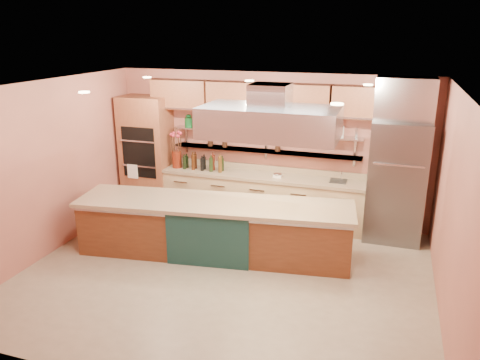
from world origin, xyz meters
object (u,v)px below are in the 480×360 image
(kitchen_scale, at_px, (278,175))
(island, at_px, (214,228))
(flower_vase, at_px, (177,159))
(copper_kettle, at_px, (202,124))
(green_canister, at_px, (237,125))
(refrigerator, at_px, (396,182))

(kitchen_scale, bearing_deg, island, -117.31)
(flower_vase, bearing_deg, copper_kettle, 25.17)
(kitchen_scale, distance_m, copper_kettle, 1.79)
(green_canister, bearing_deg, island, -83.40)
(flower_vase, bearing_deg, green_canister, 10.66)
(flower_vase, height_order, green_canister, green_canister)
(island, height_order, flower_vase, flower_vase)
(refrigerator, distance_m, flower_vase, 4.13)
(copper_kettle, bearing_deg, island, -62.76)
(copper_kettle, xyz_separation_m, green_canister, (0.70, 0.00, 0.02))
(refrigerator, bearing_deg, flower_vase, 179.86)
(island, bearing_deg, green_canister, 88.87)
(island, bearing_deg, refrigerator, 21.24)
(refrigerator, distance_m, island, 3.21)
(refrigerator, height_order, island, refrigerator)
(flower_vase, xyz_separation_m, copper_kettle, (0.47, 0.22, 0.69))
(refrigerator, relative_size, green_canister, 11.13)
(flower_vase, relative_size, kitchen_scale, 2.14)
(kitchen_scale, height_order, green_canister, green_canister)
(kitchen_scale, bearing_deg, copper_kettle, 168.35)
(island, height_order, green_canister, green_canister)
(refrigerator, height_order, green_canister, refrigerator)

